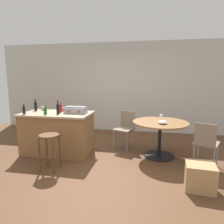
{
  "coord_description": "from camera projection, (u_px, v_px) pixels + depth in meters",
  "views": [
    {
      "loc": [
        0.85,
        -3.62,
        1.67
      ],
      "look_at": [
        0.06,
        0.42,
        0.95
      ],
      "focal_mm": 32.53,
      "sensor_mm": 36.0,
      "label": 1
    }
  ],
  "objects": [
    {
      "name": "ground_plane",
      "position": [
        105.0,
        164.0,
        3.95
      ],
      "size": [
        8.8,
        8.8,
        0.0
      ],
      "primitive_type": "plane",
      "color": "brown"
    },
    {
      "name": "back_wall",
      "position": [
        124.0,
        87.0,
        6.23
      ],
      "size": [
        8.0,
        0.1,
        2.7
      ],
      "primitive_type": "cube",
      "color": "beige",
      "rests_on": "ground_plane"
    },
    {
      "name": "kitchen_island",
      "position": [
        58.0,
        133.0,
        4.47
      ],
      "size": [
        1.5,
        0.84,
        0.9
      ],
      "color": "olive",
      "rests_on": "ground_plane"
    },
    {
      "name": "wooden_stool",
      "position": [
        49.0,
        144.0,
        3.63
      ],
      "size": [
        0.35,
        0.35,
        0.66
      ],
      "color": "brown",
      "rests_on": "ground_plane"
    },
    {
      "name": "dining_table",
      "position": [
        160.0,
        130.0,
        4.23
      ],
      "size": [
        1.14,
        1.14,
        0.75
      ],
      "color": "black",
      "rests_on": "ground_plane"
    },
    {
      "name": "folding_chair_near",
      "position": [
        125.0,
        127.0,
        4.73
      ],
      "size": [
        0.51,
        0.51,
        0.88
      ],
      "color": "#7F705B",
      "rests_on": "ground_plane"
    },
    {
      "name": "folding_chair_far",
      "position": [
        206.0,
        142.0,
        3.66
      ],
      "size": [
        0.53,
        0.53,
        0.87
      ],
      "color": "#7F705B",
      "rests_on": "ground_plane"
    },
    {
      "name": "toolbox",
      "position": [
        76.0,
        110.0,
        4.33
      ],
      "size": [
        0.45,
        0.26,
        0.15
      ],
      "color": "gray",
      "rests_on": "kitchen_island"
    },
    {
      "name": "bottle_0",
      "position": [
        61.0,
        108.0,
        4.49
      ],
      "size": [
        0.06,
        0.06,
        0.22
      ],
      "color": "maroon",
      "rests_on": "kitchen_island"
    },
    {
      "name": "bottle_1",
      "position": [
        45.0,
        111.0,
        4.21
      ],
      "size": [
        0.07,
        0.07,
        0.19
      ],
      "color": "#194C23",
      "rests_on": "kitchen_island"
    },
    {
      "name": "bottle_2",
      "position": [
        36.0,
        106.0,
        4.65
      ],
      "size": [
        0.07,
        0.07,
        0.28
      ],
      "color": "black",
      "rests_on": "kitchen_island"
    },
    {
      "name": "bottle_3",
      "position": [
        58.0,
        109.0,
        4.25
      ],
      "size": [
        0.07,
        0.07,
        0.28
      ],
      "color": "black",
      "rests_on": "kitchen_island"
    },
    {
      "name": "bottle_4",
      "position": [
        24.0,
        110.0,
        4.23
      ],
      "size": [
        0.06,
        0.06,
        0.22
      ],
      "color": "black",
      "rests_on": "kitchen_island"
    },
    {
      "name": "cup_0",
      "position": [
        43.0,
        108.0,
        4.73
      ],
      "size": [
        0.12,
        0.09,
        0.09
      ],
      "color": "tan",
      "rests_on": "kitchen_island"
    },
    {
      "name": "cup_1",
      "position": [
        63.0,
        109.0,
        4.61
      ],
      "size": [
        0.12,
        0.09,
        0.09
      ],
      "color": "#DB6651",
      "rests_on": "kitchen_island"
    },
    {
      "name": "wine_glass",
      "position": [
        161.0,
        116.0,
        4.29
      ],
      "size": [
        0.07,
        0.07,
        0.14
      ],
      "color": "silver",
      "rests_on": "dining_table"
    },
    {
      "name": "serving_bowl",
      "position": [
        162.0,
        122.0,
        4.0
      ],
      "size": [
        0.18,
        0.18,
        0.07
      ],
      "primitive_type": "ellipsoid",
      "color": "white",
      "rests_on": "dining_table"
    },
    {
      "name": "cardboard_box",
      "position": [
        200.0,
        178.0,
        3.0
      ],
      "size": [
        0.45,
        0.35,
        0.4
      ],
      "primitive_type": "cube",
      "rotation": [
        0.0,
        0.0,
        -0.09
      ],
      "color": "tan",
      "rests_on": "ground_plane"
    }
  ]
}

